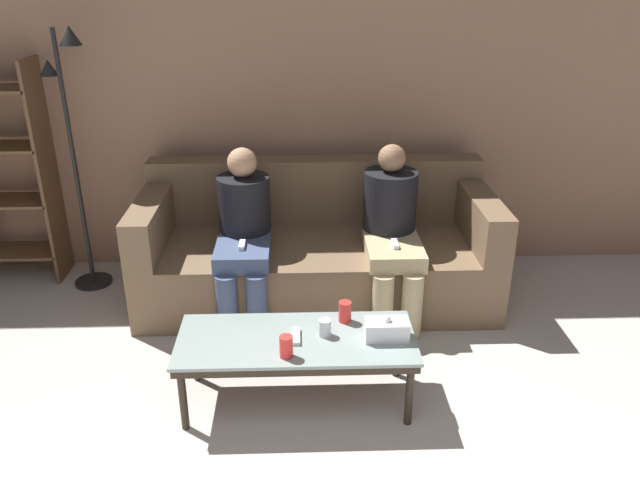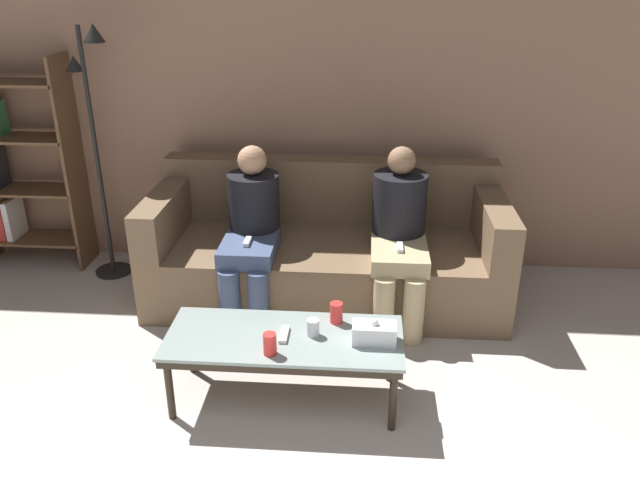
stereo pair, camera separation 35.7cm
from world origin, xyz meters
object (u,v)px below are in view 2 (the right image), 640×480
at_px(seated_person_mid_left, 399,230).
at_px(bookshelf, 9,166).
at_px(coffee_table, 284,343).
at_px(cup_near_right, 270,344).
at_px(cup_far_center, 336,313).
at_px(game_remote, 284,334).
at_px(tissue_box, 374,333).
at_px(couch, 327,251).
at_px(cup_near_left, 313,328).
at_px(standing_lamp, 96,129).
at_px(seated_person_left_end, 252,226).

bearing_deg(seated_person_mid_left, bookshelf, 168.81).
bearing_deg(coffee_table, cup_near_right, -106.09).
bearing_deg(cup_far_center, game_remote, -148.83).
height_order(cup_far_center, bookshelf, bookshelf).
relative_size(tissue_box, game_remote, 1.47).
xyz_separation_m(cup_far_center, tissue_box, (0.20, -0.17, -0.01)).
relative_size(couch, game_remote, 15.69).
relative_size(tissue_box, bookshelf, 0.14).
relative_size(cup_near_left, game_remote, 0.60).
bearing_deg(cup_near_left, game_remote, -172.07).
xyz_separation_m(tissue_box, seated_person_mid_left, (0.16, 1.00, 0.15)).
distance_m(cup_near_right, bookshelf, 2.79).
xyz_separation_m(tissue_box, standing_lamp, (-1.92, 1.42, 0.66)).
relative_size(coffee_table, seated_person_mid_left, 1.11).
height_order(couch, standing_lamp, standing_lamp).
distance_m(coffee_table, bookshelf, 2.74).
bearing_deg(seated_person_mid_left, cup_near_left, -116.04).
distance_m(tissue_box, standing_lamp, 2.48).
bearing_deg(seated_person_left_end, couch, 25.94).
height_order(cup_near_right, seated_person_mid_left, seated_person_mid_left).
relative_size(coffee_table, standing_lamp, 0.68).
xyz_separation_m(tissue_box, seated_person_left_end, (-0.79, 1.00, 0.14)).
bearing_deg(standing_lamp, bookshelf, 169.50).
bearing_deg(cup_near_left, bookshelf, 147.40).
bearing_deg(cup_near_left, couch, 90.26).
relative_size(tissue_box, seated_person_left_end, 0.20).
bearing_deg(tissue_box, bookshelf, 149.90).
xyz_separation_m(bookshelf, seated_person_mid_left, (2.85, -0.56, -0.18)).
distance_m(cup_near_right, seated_person_left_end, 1.19).
relative_size(cup_near_left, seated_person_left_end, 0.08).
distance_m(couch, seated_person_mid_left, 0.59).
height_order(coffee_table, game_remote, game_remote).
bearing_deg(bookshelf, seated_person_left_end, -16.46).
relative_size(couch, cup_far_center, 20.69).
bearing_deg(tissue_box, seated_person_left_end, 128.37).
height_order(coffee_table, cup_far_center, cup_far_center).
xyz_separation_m(standing_lamp, seated_person_left_end, (1.13, -0.42, -0.52)).
xyz_separation_m(coffee_table, bookshelf, (-2.23, 1.54, 0.42)).
bearing_deg(bookshelf, standing_lamp, -10.50).
bearing_deg(cup_far_center, tissue_box, -41.22).
bearing_deg(coffee_table, cup_far_center, 31.17).
bearing_deg(standing_lamp, seated_person_mid_left, -11.45).
height_order(tissue_box, game_remote, tissue_box).
distance_m(cup_far_center, game_remote, 0.31).
distance_m(couch, tissue_box, 1.27).
bearing_deg(standing_lamp, cup_near_left, -40.53).
height_order(coffee_table, tissue_box, tissue_box).
distance_m(cup_near_right, cup_far_center, 0.44).
xyz_separation_m(cup_near_right, standing_lamp, (-1.42, 1.56, 0.65)).
distance_m(coffee_table, cup_far_center, 0.32).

